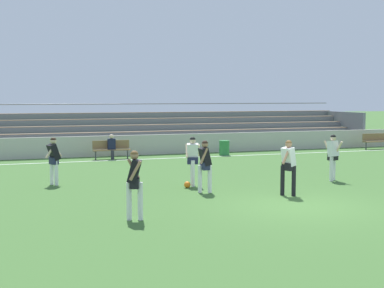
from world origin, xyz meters
TOP-DOWN VIEW (x-y plane):
  - ground_plane at (0.00, 0.00)m, footprint 160.00×160.00m
  - field_line_sideline at (0.00, 12.34)m, footprint 44.00×0.12m
  - sideline_wall at (0.00, 14.28)m, footprint 48.00×0.16m
  - bleacher_stand at (1.23, 17.32)m, footprint 24.34×4.49m
  - bench_far_right at (-2.86, 12.95)m, footprint 1.80×0.40m
  - bench_near_wall_gap at (12.56, 12.95)m, footprint 1.80×0.40m
  - trash_bin at (2.97, 12.74)m, footprint 0.53×0.53m
  - spectator_seated at (-2.86, 12.84)m, footprint 0.36×0.42m
  - player_dark_challenging at (-1.74, 2.81)m, footprint 0.48×0.44m
  - player_white_wide_left at (-1.68, 4.19)m, footprint 0.57×0.46m
  - player_white_dropping_back at (0.49, 1.50)m, footprint 0.65×0.45m
  - player_white_deep_cover at (3.46, 3.61)m, footprint 0.46×0.62m
  - player_dark_on_ball at (-6.13, 5.90)m, footprint 0.62×0.49m
  - player_dark_pressing_high at (-4.69, -0.20)m, footprint 0.46×0.56m
  - soccer_ball at (-1.99, 3.82)m, footprint 0.22×0.22m

SIDE VIEW (x-z plane):
  - ground_plane at x=0.00m, z-range 0.00..0.00m
  - field_line_sideline at x=0.00m, z-range 0.00..0.01m
  - soccer_ball at x=-1.99m, z-range 0.00..0.22m
  - trash_bin at x=2.97m, z-range 0.00..0.76m
  - sideline_wall at x=0.00m, z-range 0.00..1.04m
  - bench_far_right at x=-2.86m, z-range 0.10..1.00m
  - bench_near_wall_gap at x=12.56m, z-range 0.10..1.00m
  - spectator_seated at x=-2.86m, z-range 0.10..1.31m
  - player_dark_on_ball at x=-6.13m, z-range 0.15..1.80m
  - player_dark_challenging at x=-1.74m, z-range 0.16..1.82m
  - player_white_wide_left at x=-1.68m, z-range 0.16..1.83m
  - player_white_deep_cover at x=3.46m, z-range 0.16..1.83m
  - player_white_dropping_back at x=0.49m, z-range 0.17..1.88m
  - player_dark_pressing_high at x=-4.69m, z-range 0.17..1.89m
  - bleacher_stand at x=1.23m, z-range -0.20..2.41m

